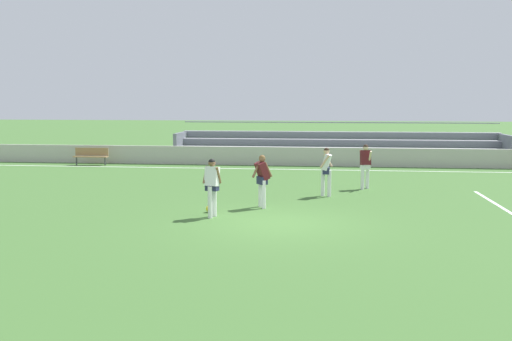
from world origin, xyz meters
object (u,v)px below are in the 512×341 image
at_px(player_dark_dropping_back, 262,176).
at_px(player_white_trailing_run, 326,167).
at_px(player_white_overlapping, 212,182).
at_px(player_dark_pressing_high, 365,162).
at_px(bleacher_stand, 338,146).
at_px(bench_near_wall_gap, 91,155).
at_px(soccer_ball, 209,209).

height_order(player_dark_dropping_back, player_white_trailing_run, player_white_trailing_run).
xyz_separation_m(player_white_overlapping, player_dark_pressing_high, (4.77, 5.94, 0.00)).
relative_size(bleacher_stand, player_white_trailing_run, 10.41).
height_order(bench_near_wall_gap, soccer_ball, bench_near_wall_gap).
distance_m(player_dark_dropping_back, player_dark_pressing_high, 5.52).
height_order(bleacher_stand, player_dark_dropping_back, bleacher_stand).
bearing_deg(soccer_ball, bleacher_stand, 74.56).
distance_m(bleacher_stand, soccer_ball, 15.62).
xyz_separation_m(bleacher_stand, player_dark_pressing_high, (0.84, -9.79, 0.15)).
height_order(player_dark_pressing_high, soccer_ball, player_dark_pressing_high).
bearing_deg(player_white_overlapping, bleacher_stand, 75.98).
bearing_deg(bleacher_stand, bench_near_wall_gap, -165.83).
bearing_deg(soccer_ball, bench_near_wall_gap, 126.48).
bearing_deg(player_dark_dropping_back, player_dark_pressing_high, 50.70).
relative_size(bench_near_wall_gap, player_white_overlapping, 1.05).
bearing_deg(player_dark_dropping_back, bench_near_wall_gap, 133.39).
distance_m(bleacher_stand, player_dark_pressing_high, 9.82).
bearing_deg(bleacher_stand, soccer_ball, -105.44).
xyz_separation_m(bleacher_stand, bench_near_wall_gap, (-12.88, -3.25, -0.33)).
xyz_separation_m(player_dark_pressing_high, player_white_trailing_run, (-1.48, -1.87, 0.01)).
relative_size(player_white_overlapping, player_dark_pressing_high, 1.00).
relative_size(player_dark_dropping_back, player_white_trailing_run, 0.97).
xyz_separation_m(bench_near_wall_gap, player_dark_pressing_high, (13.71, -6.54, 0.48)).
distance_m(player_white_trailing_run, soccer_ball, 4.96).
height_order(bench_near_wall_gap, player_dark_dropping_back, player_dark_dropping_back).
height_order(player_white_overlapping, player_white_trailing_run, player_white_trailing_run).
bearing_deg(player_dark_pressing_high, bench_near_wall_gap, 154.51).
distance_m(bench_near_wall_gap, soccer_ball, 14.67).
bearing_deg(bleacher_stand, player_white_overlapping, -104.02).
xyz_separation_m(bench_near_wall_gap, soccer_ball, (8.72, -11.79, -0.44)).
bearing_deg(player_dark_pressing_high, player_dark_dropping_back, -129.30).
distance_m(player_dark_pressing_high, soccer_ball, 7.31).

